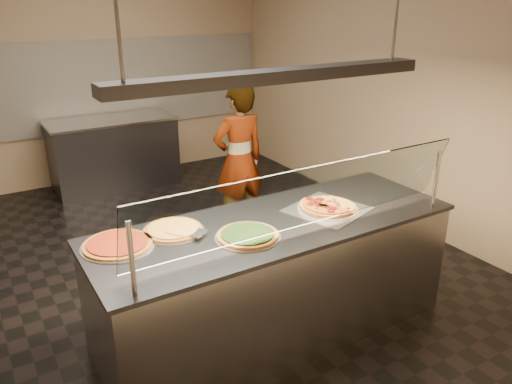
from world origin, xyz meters
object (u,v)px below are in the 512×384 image
perforated_tray (327,209)px  heat_lamp_housing (278,76)px  half_pizza_pepperoni (317,208)px  pizza_spatula (184,233)px  sneeze_guard (306,198)px  pizza_spinach (248,235)px  half_pizza_sausage (338,203)px  pizza_cheese (173,229)px  serving_counter (275,278)px  worker (239,160)px  pizza_tomato (118,244)px  prep_table (114,153)px

perforated_tray → heat_lamp_housing: heat_lamp_housing is taller
half_pizza_pepperoni → pizza_spatula: size_ratio=1.74×
perforated_tray → sneeze_guard: bearing=-144.6°
heat_lamp_housing → pizza_spinach: bearing=-159.4°
sneeze_guard → half_pizza_sausage: size_ratio=5.15×
pizza_cheese → pizza_spatula: (0.03, -0.13, 0.01)m
serving_counter → perforated_tray: (0.45, -0.02, 0.47)m
pizza_spinach → worker: size_ratio=0.27×
serving_counter → sneeze_guard: sneeze_guard is taller
pizza_tomato → sneeze_guard: bearing=-27.3°
pizza_tomato → worker: 2.30m
half_pizza_pepperoni → pizza_spatula: 1.02m
pizza_tomato → worker: worker is taller
pizza_spinach → prep_table: size_ratio=0.27×
perforated_tray → pizza_cheese: pizza_cheese is taller
serving_counter → half_pizza_pepperoni: bearing=-3.8°
half_pizza_pepperoni → prep_table: size_ratio=0.29×
serving_counter → pizza_cheese: size_ratio=6.28×
half_pizza_pepperoni → pizza_spinach: bearing=-172.1°
perforated_tray → pizza_spatula: bearing=173.4°
pizza_tomato → pizza_spatula: 0.43m
sneeze_guard → half_pizza_pepperoni: size_ratio=5.15×
half_pizza_sausage → pizza_spatula: half_pizza_sausage is taller
pizza_spinach → pizza_tomato: bearing=157.3°
half_pizza_pepperoni → sneeze_guard: bearing=-137.3°
sneeze_guard → pizza_spatula: 0.84m
pizza_spatula → worker: worker is taller
prep_table → half_pizza_sausage: bearing=-80.6°
pizza_cheese → pizza_tomato: same height
half_pizza_pepperoni → pizza_cheese: half_pizza_pepperoni is taller
half_pizza_sausage → prep_table: bearing=99.4°
half_pizza_sausage → worker: (0.11, 1.73, -0.15)m
serving_counter → pizza_tomato: 1.19m
half_pizza_pepperoni → pizza_spinach: size_ratio=1.06×
perforated_tray → worker: size_ratio=0.40×
pizza_tomato → prep_table: 3.75m
perforated_tray → half_pizza_sausage: size_ratio=1.37×
perforated_tray → serving_counter: bearing=177.0°
half_pizza_pepperoni → pizza_tomato: half_pizza_pepperoni is taller
prep_table → pizza_spinach: bearing=-93.2°
prep_table → heat_lamp_housing: (0.08, -3.80, 1.48)m
half_pizza_sausage → pizza_spinach: size_ratio=1.06×
perforated_tray → heat_lamp_housing: 1.11m
pizza_cheese → prep_table: 3.65m
sneeze_guard → pizza_cheese: bearing=140.1°
pizza_cheese → heat_lamp_housing: heat_lamp_housing is taller
pizza_spinach → pizza_tomato: (-0.77, 0.32, -0.00)m
half_pizza_pepperoni → half_pizza_sausage: 0.20m
half_pizza_sausage → heat_lamp_housing: size_ratio=0.20×
half_pizza_sausage → worker: bearing=86.3°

